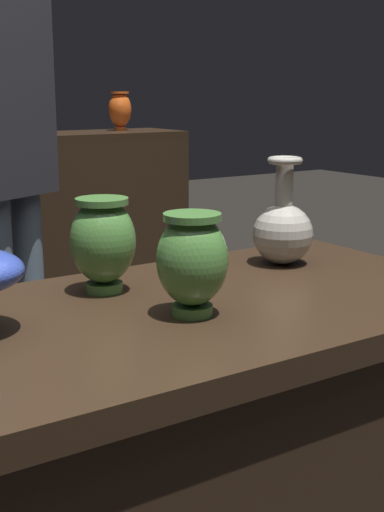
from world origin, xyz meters
The scene contains 7 objects.
display_plinth centered at (0.00, 0.00, 0.40)m, with size 1.20×0.64×0.80m.
vase_centerpiece centered at (-0.04, -0.06, 0.90)m, with size 0.13×0.13×0.18m.
vase_left_accent centered at (0.35, 0.15, 0.88)m, with size 0.14×0.14×0.25m.
vase_right_accent centered at (-0.10, 0.16, 0.90)m, with size 0.13×0.13×0.19m.
shelf_vase_far_right centered at (1.04, 2.25, 1.10)m, with size 0.12×0.12×0.20m.
shelf_vase_right centered at (0.52, 2.21, 1.12)m, with size 0.09×0.09×0.28m.
visitor_center_back centered at (0.11, 1.33, 1.00)m, with size 0.43×0.30×1.70m.
Camera 1 is at (-0.71, -1.07, 1.19)m, focal length 49.81 mm.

